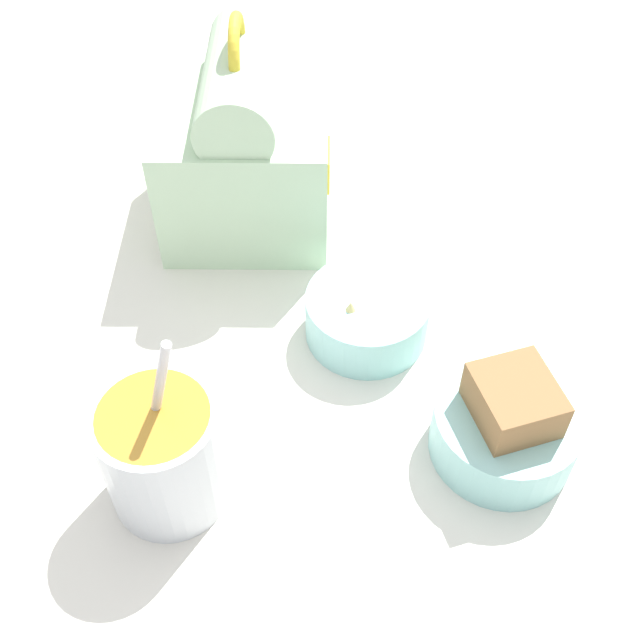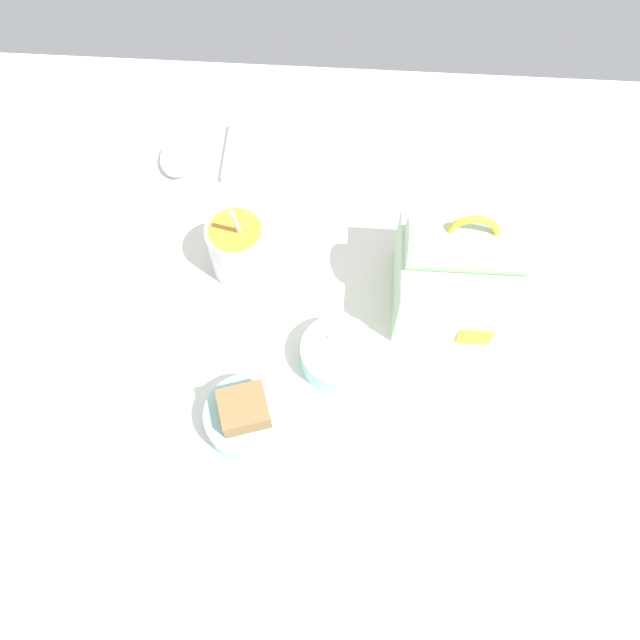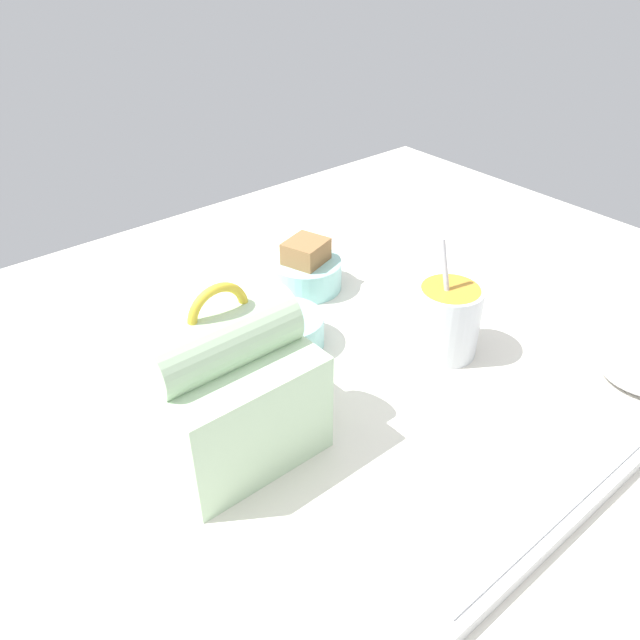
% 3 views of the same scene
% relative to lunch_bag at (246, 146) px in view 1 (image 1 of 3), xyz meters
% --- Properties ---
extents(desk_surface, '(1.40, 1.10, 0.02)m').
position_rel_lunch_bag_xyz_m(desk_surface, '(-0.22, -0.05, -0.09)').
color(desk_surface, silver).
rests_on(desk_surface, ground).
extents(lunch_bag, '(0.17, 0.16, 0.22)m').
position_rel_lunch_bag_xyz_m(lunch_bag, '(0.00, 0.00, 0.00)').
color(lunch_bag, '#B7D6AD').
rests_on(lunch_bag, desk_surface).
extents(soup_cup, '(0.09, 0.09, 0.17)m').
position_rel_lunch_bag_xyz_m(soup_cup, '(-0.33, 0.04, -0.03)').
color(soup_cup, silver).
rests_on(soup_cup, desk_surface).
extents(bento_bowl_sandwich, '(0.11, 0.11, 0.08)m').
position_rel_lunch_bag_xyz_m(bento_bowl_sandwich, '(-0.29, -0.22, -0.05)').
color(bento_bowl_sandwich, '#93D1CC').
rests_on(bento_bowl_sandwich, desk_surface).
extents(bento_bowl_snacks, '(0.11, 0.11, 0.06)m').
position_rel_lunch_bag_xyz_m(bento_bowl_snacks, '(-0.17, -0.11, -0.06)').
color(bento_bowl_snacks, '#93D1CC').
rests_on(bento_bowl_snacks, desk_surface).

